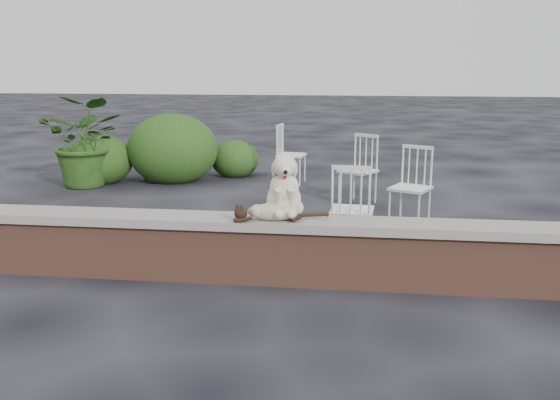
# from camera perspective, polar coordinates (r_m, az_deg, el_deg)

# --- Properties ---
(ground) EXTENTS (60.00, 60.00, 0.00)m
(ground) POSITION_cam_1_polar(r_m,az_deg,el_deg) (5.45, 2.40, -7.73)
(ground) COLOR black
(ground) RESTS_ON ground
(brick_wall) EXTENTS (6.00, 0.30, 0.50)m
(brick_wall) POSITION_cam_1_polar(r_m,az_deg,el_deg) (5.37, 2.42, -5.24)
(brick_wall) COLOR brown
(brick_wall) RESTS_ON ground
(capstone) EXTENTS (6.20, 0.40, 0.08)m
(capstone) POSITION_cam_1_polar(r_m,az_deg,el_deg) (5.29, 2.45, -2.25)
(capstone) COLOR slate
(capstone) RESTS_ON brick_wall
(dog) EXTENTS (0.46, 0.56, 0.58)m
(dog) POSITION_cam_1_polar(r_m,az_deg,el_deg) (5.31, 0.37, 1.51)
(dog) COLOR beige
(dog) RESTS_ON capstone
(cat) EXTENTS (1.00, 0.40, 0.17)m
(cat) POSITION_cam_1_polar(r_m,az_deg,el_deg) (5.22, -0.70, -1.04)
(cat) COLOR tan
(cat) RESTS_ON capstone
(chair_b) EXTENTS (0.78, 0.78, 0.94)m
(chair_b) POSITION_cam_1_polar(r_m,az_deg,el_deg) (8.39, 7.31, 2.84)
(chair_b) COLOR white
(chair_b) RESTS_ON ground
(chair_c) EXTENTS (0.60, 0.60, 0.94)m
(chair_c) POSITION_cam_1_polar(r_m,az_deg,el_deg) (6.16, 6.77, -0.81)
(chair_c) COLOR white
(chair_c) RESTS_ON ground
(chair_d) EXTENTS (0.74, 0.74, 0.94)m
(chair_d) POSITION_cam_1_polar(r_m,az_deg,el_deg) (7.35, 12.12, 1.23)
(chair_d) COLOR white
(chair_d) RESTS_ON ground
(chair_e) EXTENTS (0.63, 0.63, 0.94)m
(chair_e) POSITION_cam_1_polar(r_m,az_deg,el_deg) (9.73, 1.07, 4.34)
(chair_e) COLOR white
(chair_e) RESTS_ON ground
(potted_plant_a) EXTENTS (1.28, 1.12, 1.42)m
(potted_plant_a) POSITION_cam_1_polar(r_m,az_deg,el_deg) (9.91, -17.67, 5.27)
(potted_plant_a) COLOR #1E3D11
(potted_plant_a) RESTS_ON ground
(potted_plant_b) EXTENTS (0.76, 0.76, 1.02)m
(potted_plant_b) POSITION_cam_1_polar(r_m,az_deg,el_deg) (10.13, -11.53, 4.65)
(potted_plant_b) COLOR #1E3D11
(potted_plant_b) RESTS_ON ground
(shrubbery) EXTENTS (2.95, 1.68, 1.16)m
(shrubbery) POSITION_cam_1_polar(r_m,az_deg,el_deg) (10.09, -10.82, 4.35)
(shrubbery) COLOR #1E3D11
(shrubbery) RESTS_ON ground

